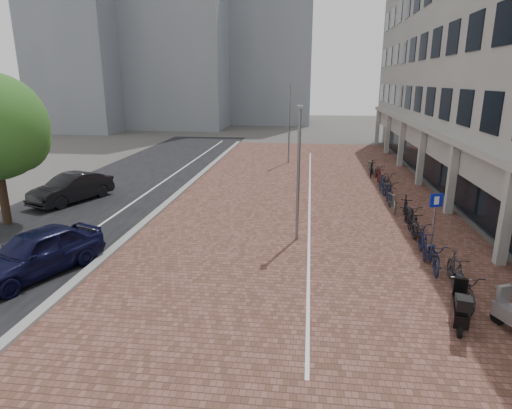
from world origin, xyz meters
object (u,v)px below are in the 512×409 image
Objects in this scene: car_navy at (36,252)px; scooter_mid at (460,306)px; car_dark at (72,188)px; parking_sign at (435,215)px.

car_navy is 12.90m from scooter_mid.
car_navy is at bearing -46.61° from car_dark.
scooter_mid is at bearing 15.64° from car_navy.
scooter_mid is (12.80, -1.59, -0.21)m from car_navy.
car_dark is at bearing 146.12° from parking_sign.
parking_sign is (16.85, -5.25, 0.82)m from car_dark.
car_navy is 1.94× the size of parking_sign.
parking_sign is (13.32, 3.29, 0.78)m from car_navy.
scooter_mid is 0.70× the size of parking_sign.
car_navy is 13.75m from parking_sign.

